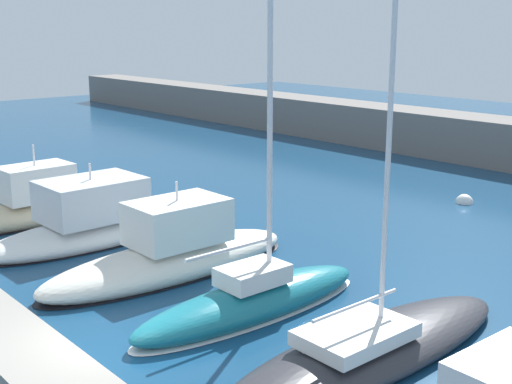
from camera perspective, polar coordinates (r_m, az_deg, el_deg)
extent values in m
plane|color=navy|center=(17.80, -11.96, -13.23)|extent=(120.00, 120.00, 0.00)
cube|color=gray|center=(17.01, -17.47, -13.86)|extent=(31.24, 1.90, 0.57)
ellipsoid|color=beige|center=(30.04, -17.97, -1.74)|extent=(2.70, 7.45, 1.20)
ellipsoid|color=black|center=(30.12, -17.93, -2.30)|extent=(2.73, 7.52, 0.12)
cube|color=silver|center=(29.83, -17.76, 0.77)|extent=(1.90, 2.95, 1.43)
cube|color=black|center=(30.15, -16.31, 1.43)|extent=(1.63, 0.78, 0.80)
cylinder|color=silver|center=(29.61, -17.92, 2.93)|extent=(0.08, 0.08, 0.86)
ellipsoid|color=white|center=(26.91, -13.26, -3.36)|extent=(3.15, 8.87, 1.22)
ellipsoid|color=black|center=(26.97, -13.23, -3.83)|extent=(3.19, 8.96, 0.12)
cube|color=silver|center=(26.54, -13.45, -0.56)|extent=(2.63, 3.73, 1.51)
cube|color=black|center=(27.13, -10.99, 0.37)|extent=(2.30, 0.97, 0.84)
cylinder|color=silver|center=(26.31, -13.57, 1.67)|extent=(0.08, 0.08, 0.60)
ellipsoid|color=silver|center=(23.07, -7.15, -5.83)|extent=(2.86, 9.37, 1.28)
ellipsoid|color=black|center=(23.17, -7.13, -6.49)|extent=(2.88, 9.47, 0.12)
cube|color=silver|center=(22.85, -6.51, -2.44)|extent=(2.10, 3.17, 1.43)
cube|color=black|center=(23.35, -4.50, -1.49)|extent=(1.88, 0.80, 0.80)
cylinder|color=silver|center=(22.59, -6.58, 0.08)|extent=(0.08, 0.08, 0.63)
ellipsoid|color=#19707F|center=(19.76, -0.34, -9.11)|extent=(1.95, 7.95, 1.10)
ellipsoid|color=silver|center=(19.88, -0.34, -9.89)|extent=(1.97, 8.02, 0.12)
cylinder|color=silver|center=(18.65, 1.20, 15.19)|extent=(0.15, 0.15, 15.19)
cylinder|color=silver|center=(18.67, -2.24, -4.77)|extent=(0.11, 2.88, 0.11)
cube|color=silver|center=(19.48, -0.27, -6.88)|extent=(1.28, 1.94, 0.52)
ellipsoid|color=#2D2D33|center=(17.58, 9.63, -12.71)|extent=(2.64, 9.55, 0.87)
cylinder|color=silver|center=(16.54, 8.27, -9.24)|extent=(0.09, 2.89, 0.09)
cube|color=silver|center=(16.86, 8.26, -11.53)|extent=(1.77, 2.78, 0.36)
sphere|color=white|center=(33.06, 16.85, -0.87)|extent=(0.81, 0.81, 0.81)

